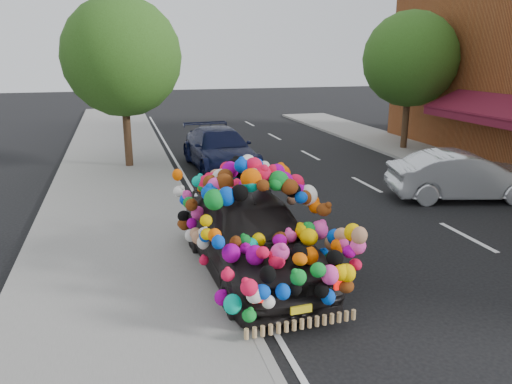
% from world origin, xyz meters
% --- Properties ---
extents(ground, '(100.00, 100.00, 0.00)m').
position_xyz_m(ground, '(0.00, 0.00, 0.00)').
color(ground, black).
rests_on(ground, ground).
extents(sidewalk, '(4.00, 60.00, 0.12)m').
position_xyz_m(sidewalk, '(-4.30, 0.00, 0.06)').
color(sidewalk, gray).
rests_on(sidewalk, ground).
extents(kerb, '(0.15, 60.00, 0.13)m').
position_xyz_m(kerb, '(-2.35, 0.00, 0.07)').
color(kerb, gray).
rests_on(kerb, ground).
extents(lane_markings, '(6.00, 50.00, 0.01)m').
position_xyz_m(lane_markings, '(3.60, 0.00, 0.01)').
color(lane_markings, silver).
rests_on(lane_markings, ground).
extents(tree_near_sidewalk, '(4.20, 4.20, 6.13)m').
position_xyz_m(tree_near_sidewalk, '(-3.80, 9.50, 4.02)').
color(tree_near_sidewalk, '#332114').
rests_on(tree_near_sidewalk, ground).
extents(tree_far_b, '(4.00, 4.00, 5.90)m').
position_xyz_m(tree_far_b, '(8.00, 10.00, 3.89)').
color(tree_far_b, '#332114').
rests_on(tree_far_b, ground).
extents(plush_art_car, '(2.54, 5.11, 2.29)m').
position_xyz_m(plush_art_car, '(-1.80, -0.56, 1.18)').
color(plush_art_car, black).
rests_on(plush_art_car, ground).
extents(navy_sedan, '(2.34, 5.22, 1.49)m').
position_xyz_m(navy_sedan, '(-0.56, 8.52, 0.74)').
color(navy_sedan, black).
rests_on(navy_sedan, ground).
extents(silver_hatchback, '(4.52, 2.49, 1.41)m').
position_xyz_m(silver_hatchback, '(5.51, 2.72, 0.71)').
color(silver_hatchback, '#B7BABF').
rests_on(silver_hatchback, ground).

